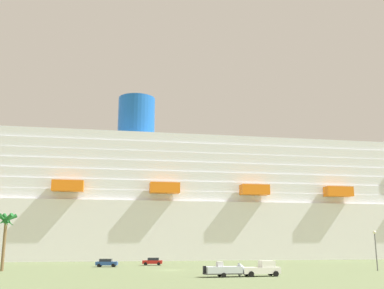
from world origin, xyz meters
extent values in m
plane|color=#66754C|center=(0.00, 30.00, 0.00)|extent=(600.00, 600.00, 0.00)
cube|color=white|center=(23.41, 57.63, 7.90)|extent=(219.56, 52.50, 15.80)
cube|color=white|center=(23.41, 57.63, 17.21)|extent=(193.34, 47.47, 2.81)
cube|color=white|center=(19.08, 57.22, 20.02)|extent=(185.03, 46.25, 2.81)
cube|color=white|center=(14.75, 56.80, 22.83)|extent=(177.94, 44.84, 2.81)
cube|color=white|center=(10.42, 56.38, 25.65)|extent=(168.99, 43.30, 2.81)
cube|color=white|center=(6.09, 55.96, 28.46)|extent=(158.38, 41.64, 2.81)
cube|color=white|center=(1.76, 55.55, 31.28)|extent=(153.01, 40.75, 2.81)
cube|color=white|center=(-2.57, 55.13, 34.09)|extent=(144.93, 39.35, 2.81)
cylinder|color=#1959B2|center=(-9.07, 54.50, 42.43)|extent=(12.48, 12.48, 13.87)
cube|color=orange|center=(-25.53, 36.32, 19.18)|extent=(8.27, 3.95, 2.80)
cube|color=orange|center=(-0.26, 38.75, 19.18)|extent=(8.27, 3.95, 2.80)
cube|color=orange|center=(25.00, 41.19, 19.18)|extent=(8.27, 3.95, 2.80)
cube|color=orange|center=(50.26, 43.62, 19.18)|extent=(8.27, 3.95, 2.80)
cube|color=white|center=(12.56, -15.59, 0.85)|extent=(5.83, 2.77, 0.90)
cube|color=white|center=(13.56, -15.45, 1.75)|extent=(2.26, 2.11, 0.90)
cube|color=#26333F|center=(14.22, -15.36, 1.66)|extent=(0.34, 1.68, 0.63)
cylinder|color=black|center=(14.36, -14.33, 0.40)|extent=(0.83, 0.39, 0.80)
cylinder|color=black|center=(14.64, -16.31, 0.40)|extent=(0.83, 0.39, 0.80)
cylinder|color=black|center=(10.65, -14.86, 0.40)|extent=(0.83, 0.39, 0.80)
cylinder|color=black|center=(10.93, -16.84, 0.40)|extent=(0.83, 0.39, 0.80)
cube|color=#595960|center=(7.00, -16.39, 0.47)|extent=(5.88, 2.68, 0.16)
cube|color=#595960|center=(10.32, -15.91, 0.47)|extent=(1.85, 0.38, 0.10)
cylinder|color=black|center=(6.60, -15.38, 0.32)|extent=(0.66, 0.31, 0.64)
cylinder|color=black|center=(6.90, -17.47, 0.32)|extent=(0.66, 0.31, 0.64)
cube|color=silver|center=(7.00, -16.39, 1.00)|extent=(5.40, 2.82, 0.90)
cone|color=silver|center=(9.95, -15.97, 1.00)|extent=(1.46, 2.05, 1.90)
cube|color=silver|center=(6.49, -16.46, 1.80)|extent=(0.93, 1.10, 0.70)
cube|color=black|center=(4.25, -16.78, 1.00)|extent=(0.43, 0.55, 1.10)
cylinder|color=brown|center=(-28.72, -0.32, 4.25)|extent=(0.54, 0.54, 8.49)
cone|color=#1E6628|center=(-28.32, -0.32, 8.59)|extent=(0.74, 3.23, 2.68)
cone|color=#1E6628|center=(-28.46, -0.02, 8.59)|extent=(2.95, 2.68, 2.56)
cone|color=#1E6628|center=(-28.93, 0.03, 8.59)|extent=(3.28, 2.34, 2.35)
cone|color=#1E6628|center=(-29.11, -0.24, 8.59)|extent=(1.37, 3.53, 2.19)
cone|color=#1E6628|center=(-28.88, -0.69, 8.59)|extent=(3.37, 1.94, 2.43)
cone|color=#1E6628|center=(-28.51, -0.66, 8.59)|extent=(3.28, 2.40, 2.28)
sphere|color=#1E6628|center=(-28.72, -0.32, 8.49)|extent=(1.10, 1.10, 1.10)
cylinder|color=slate|center=(35.74, -4.69, 3.15)|extent=(0.20, 0.20, 6.29)
sphere|color=#F9F2CC|center=(35.74, -4.69, 6.54)|extent=(0.56, 0.56, 0.56)
cube|color=#264C99|center=(-12.26, 11.83, 0.68)|extent=(4.37, 2.17, 0.70)
cube|color=#1E232D|center=(-12.47, 11.85, 1.31)|extent=(2.49, 1.87, 0.55)
cylinder|color=black|center=(-10.79, 12.72, 0.33)|extent=(0.67, 0.26, 0.66)
cylinder|color=black|center=(-10.91, 10.79, 0.33)|extent=(0.67, 0.26, 0.66)
cylinder|color=black|center=(-13.61, 12.88, 0.33)|extent=(0.67, 0.26, 0.66)
cylinder|color=black|center=(-13.72, 10.95, 0.33)|extent=(0.67, 0.26, 0.66)
cube|color=red|center=(-3.16, 17.38, 0.68)|extent=(4.33, 2.09, 0.70)
cube|color=#1E232D|center=(-2.95, 17.37, 1.31)|extent=(2.46, 1.79, 0.55)
cylinder|color=black|center=(-4.61, 16.57, 0.33)|extent=(0.67, 0.26, 0.66)
cylinder|color=black|center=(-4.49, 18.38, 0.33)|extent=(0.67, 0.26, 0.66)
cylinder|color=black|center=(-1.83, 16.39, 0.33)|extent=(0.67, 0.26, 0.66)
cylinder|color=black|center=(-1.71, 18.20, 0.33)|extent=(0.67, 0.26, 0.66)
camera|label=1|loc=(-2.94, -81.58, 4.85)|focal=41.72mm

